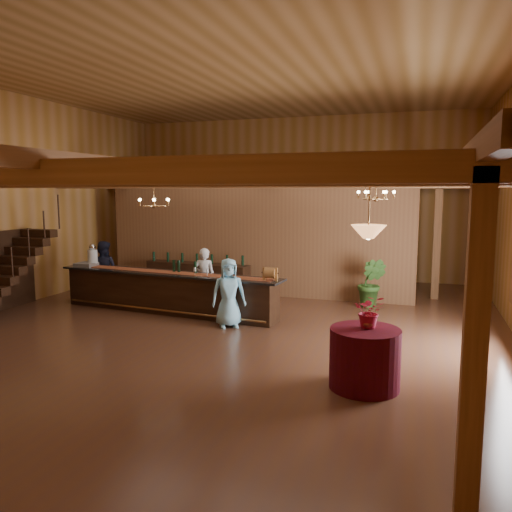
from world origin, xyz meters
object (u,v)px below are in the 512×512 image
(tasting_bar, at_px, (167,292))
(bartender, at_px, (205,278))
(beverage_dispenser, at_px, (93,255))
(staff_second, at_px, (103,271))
(floor_plant, at_px, (371,283))
(backbar_shelf, at_px, (197,278))
(guest, at_px, (229,293))
(pendant_lamp, at_px, (368,232))
(chandelier_left, at_px, (154,202))
(round_table, at_px, (365,358))
(raffle_drum, at_px, (270,273))
(chandelier_right, at_px, (376,195))

(tasting_bar, distance_m, bartender, 1.05)
(beverage_dispenser, height_order, staff_second, staff_second)
(tasting_bar, relative_size, floor_plant, 4.69)
(tasting_bar, xyz_separation_m, staff_second, (-2.30, 0.67, 0.31))
(backbar_shelf, bearing_deg, beverage_dispenser, -130.12)
(backbar_shelf, distance_m, guest, 3.77)
(pendant_lamp, bearing_deg, chandelier_left, 149.52)
(tasting_bar, height_order, backbar_shelf, tasting_bar)
(round_table, xyz_separation_m, pendant_lamp, (-0.00, -0.00, 1.94))
(raffle_drum, bearing_deg, tasting_bar, 172.98)
(round_table, relative_size, guest, 0.70)
(backbar_shelf, relative_size, chandelier_left, 4.03)
(backbar_shelf, distance_m, pendant_lamp, 8.05)
(tasting_bar, distance_m, guest, 2.09)
(backbar_shelf, bearing_deg, round_table, -39.73)
(raffle_drum, relative_size, floor_plant, 0.26)
(backbar_shelf, distance_m, floor_plant, 5.02)
(bartender, bearing_deg, staff_second, -3.63)
(chandelier_left, distance_m, chandelier_right, 5.16)
(round_table, bearing_deg, backbar_shelf, 133.70)
(beverage_dispenser, bearing_deg, round_table, -25.96)
(beverage_dispenser, distance_m, chandelier_right, 7.48)
(round_table, xyz_separation_m, bartender, (-4.48, 4.13, 0.31))
(beverage_dispenser, xyz_separation_m, chandelier_right, (7.30, 0.14, 1.62))
(backbar_shelf, bearing_deg, tasting_bar, -77.29)
(raffle_drum, xyz_separation_m, chandelier_right, (2.18, 0.78, 1.73))
(bartender, height_order, floor_plant, bartender)
(tasting_bar, xyz_separation_m, round_table, (5.15, -3.36, -0.05))
(floor_plant, bearing_deg, chandelier_right, -83.83)
(chandelier_right, height_order, floor_plant, chandelier_right)
(guest, distance_m, floor_plant, 4.01)
(chandelier_left, distance_m, staff_second, 2.99)
(floor_plant, bearing_deg, chandelier_left, -155.22)
(guest, bearing_deg, chandelier_left, 137.26)
(beverage_dispenser, bearing_deg, bartender, 8.84)
(chandelier_left, bearing_deg, backbar_shelf, 91.49)
(chandelier_left, height_order, pendant_lamp, same)
(tasting_bar, bearing_deg, bartender, 55.13)
(raffle_drum, height_order, pendant_lamp, pendant_lamp)
(chandelier_right, bearing_deg, backbar_shelf, 160.31)
(chandelier_left, relative_size, floor_plant, 0.62)
(beverage_dispenser, bearing_deg, chandelier_left, -13.37)
(tasting_bar, bearing_deg, pendant_lamp, -27.03)
(chandelier_left, height_order, guest, chandelier_left)
(chandelier_right, distance_m, pendant_lamp, 3.83)
(round_table, relative_size, bartender, 0.69)
(round_table, bearing_deg, tasting_bar, 146.91)
(guest, bearing_deg, raffle_drum, -0.80)
(beverage_dispenser, xyz_separation_m, backbar_shelf, (2.11, 1.99, -0.84))
(chandelier_left, relative_size, pendant_lamp, 0.89)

